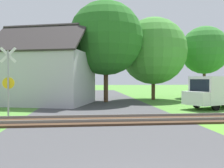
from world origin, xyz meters
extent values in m
cube|color=#422D1E|center=(0.00, 8.96, 0.05)|extent=(60.00, 2.60, 0.10)
cube|color=slate|center=(0.00, 9.68, 0.16)|extent=(60.00, 0.08, 0.12)
cube|color=slate|center=(0.00, 8.24, 0.16)|extent=(60.00, 0.08, 0.12)
cylinder|color=#9E9EA5|center=(-5.09, 10.91, 1.81)|extent=(0.09, 0.09, 3.62)
cube|color=white|center=(-5.09, 10.97, 3.37)|extent=(0.88, 0.05, 0.88)
cube|color=white|center=(-5.09, 10.97, 3.37)|extent=(0.88, 0.05, 0.88)
cylinder|color=yellow|center=(-5.09, 10.97, 1.84)|extent=(0.64, 0.05, 0.64)
cube|color=#B7B7BC|center=(-4.25, 17.86, 2.09)|extent=(8.39, 7.53, 4.18)
cube|color=#332D2D|center=(-4.67, 16.49, 5.27)|extent=(8.00, 5.26, 2.53)
cube|color=#332D2D|center=(-3.83, 19.24, 5.27)|extent=(8.00, 5.26, 2.53)
cube|color=brown|center=(-2.40, 17.30, 5.41)|extent=(0.62, 0.62, 1.10)
cylinder|color=#513823|center=(5.79, 21.10, 1.18)|extent=(0.37, 0.37, 2.36)
sphere|color=#478E38|center=(5.79, 21.10, 4.84)|extent=(6.62, 6.62, 6.62)
cylinder|color=#513823|center=(12.15, 23.23, 1.64)|extent=(0.32, 0.32, 3.27)
sphere|color=#337A2D|center=(12.15, 23.23, 5.24)|extent=(5.25, 5.25, 5.25)
cylinder|color=#513823|center=(0.90, 19.07, 1.61)|extent=(0.40, 0.40, 3.22)
sphere|color=#286B23|center=(0.90, 19.07, 5.69)|extent=(6.60, 6.60, 6.60)
cube|color=white|center=(8.55, 13.58, 1.29)|extent=(4.61, 3.43, 1.90)
cube|color=white|center=(6.30, 12.59, 0.79)|extent=(1.37, 1.93, 0.90)
cube|color=#19232D|center=(6.64, 12.74, 1.62)|extent=(0.69, 1.49, 0.85)
cube|color=navy|center=(8.16, 14.46, 0.96)|extent=(3.46, 1.53, 0.16)
cylinder|color=black|center=(6.92, 13.72, 0.34)|extent=(0.69, 0.44, 0.68)
cylinder|color=black|center=(7.55, 12.29, 0.34)|extent=(0.69, 0.44, 0.68)
cylinder|color=black|center=(9.54, 14.87, 0.34)|extent=(0.69, 0.44, 0.68)
camera|label=1|loc=(-0.86, -3.15, 2.08)|focal=40.00mm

